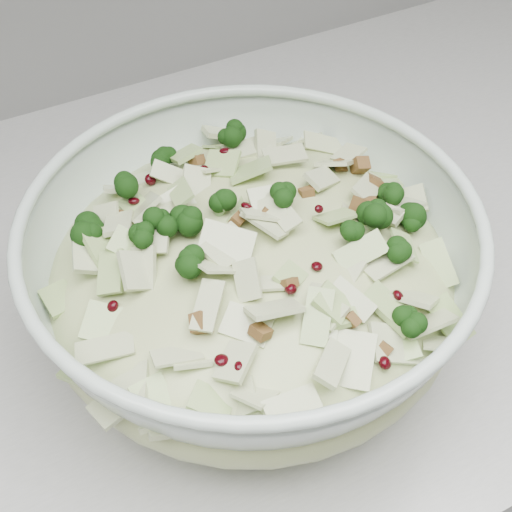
{
  "coord_description": "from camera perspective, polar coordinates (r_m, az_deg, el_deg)",
  "views": [
    {
      "loc": [
        -0.41,
        1.3,
        1.34
      ],
      "look_at": [
        -0.26,
        1.6,
        0.99
      ],
      "focal_mm": 50.0,
      "sensor_mm": 36.0,
      "label": 1
    }
  ],
  "objects": [
    {
      "name": "counter",
      "position": [
        1.06,
        9.98,
        -11.92
      ],
      "size": [
        3.6,
        0.6,
        0.9
      ],
      "primitive_type": "cube",
      "color": "#B4B3AF",
      "rests_on": "floor"
    },
    {
      "name": "mixing_bowl",
      "position": [
        0.51,
        -0.36,
        -1.69
      ],
      "size": [
        0.39,
        0.39,
        0.13
      ],
      "rotation": [
        0.0,
        0.0,
        -0.33
      ],
      "color": "silver",
      "rests_on": "counter"
    },
    {
      "name": "salad",
      "position": [
        0.49,
        -0.38,
        -0.11
      ],
      "size": [
        0.3,
        0.3,
        0.13
      ],
      "rotation": [
        0.0,
        0.0,
        -0.02
      ],
      "color": "beige",
      "rests_on": "mixing_bowl"
    }
  ]
}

